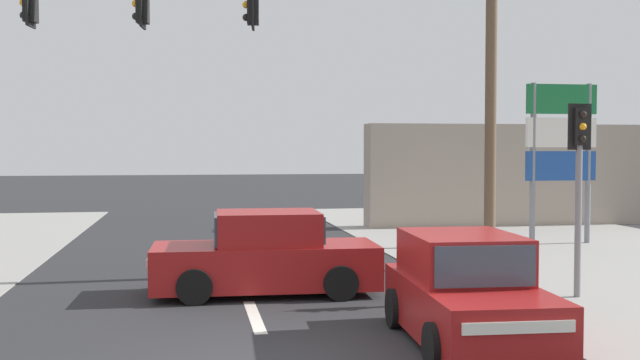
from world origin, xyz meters
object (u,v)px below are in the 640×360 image
Objects in this scene: utility_pole_midground_right at (491,33)px; traffic_signal_mast at (11,55)px; sedan_kerbside_parked at (266,257)px; shopping_plaza_sign at (561,140)px; pedestal_signal_right_kerb at (579,166)px; hatchback_oncoming_mid at (467,294)px.

utility_pole_midground_right is 10.21m from traffic_signal_mast.
traffic_signal_mast is 1.60× the size of sedan_kerbside_parked.
sedan_kerbside_parked is at bearing -147.06° from shopping_plaza_sign.
traffic_signal_mast is at bearing 174.07° from pedestal_signal_right_kerb.
utility_pole_midground_right reaches higher than pedestal_signal_right_kerb.
sedan_kerbside_parked is 1.16× the size of hatchback_oncoming_mid.
pedestal_signal_right_kerb is at bearing -5.93° from traffic_signal_mast.
utility_pole_midground_right is at bearing 22.64° from sedan_kerbside_parked.
utility_pole_midground_right is at bearing 14.87° from traffic_signal_mast.
traffic_signal_mast is 10.24m from pedestal_signal_right_kerb.
traffic_signal_mast is at bearing 151.46° from hatchback_oncoming_mid.
hatchback_oncoming_mid is at bearing -123.70° from shopping_plaza_sign.
shopping_plaza_sign is at bearing 24.78° from traffic_signal_mast.
utility_pole_midground_right reaches higher than hatchback_oncoming_mid.
hatchback_oncoming_mid is (2.42, -4.07, -0.00)m from sedan_kerbside_parked.
pedestal_signal_right_kerb is 6.01m from sedan_kerbside_parked.
traffic_signal_mast is at bearing -155.22° from shopping_plaza_sign.
pedestal_signal_right_kerb is (0.19, -3.65, -2.96)m from utility_pole_midground_right.
traffic_signal_mast is at bearing -165.13° from utility_pole_midground_right.
pedestal_signal_right_kerb is (10.00, -1.04, -1.94)m from traffic_signal_mast.
utility_pole_midground_right is at bearing 92.98° from pedestal_signal_right_kerb.
shopping_plaza_sign is 1.24× the size of hatchback_oncoming_mid.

